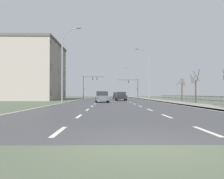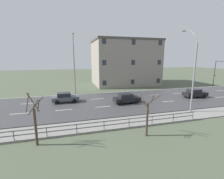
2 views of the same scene
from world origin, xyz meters
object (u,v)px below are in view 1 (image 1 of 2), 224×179
(street_lamp_left_bank, at_px, (63,66))
(traffic_signal_right, at_px, (134,85))
(car_far_right, at_px, (117,96))
(car_far_left, at_px, (121,96))
(street_lamp_distant, at_px, (132,83))
(brick_building, at_px, (30,71))
(traffic_signal_left, at_px, (89,83))
(street_lamp_midground, at_px, (148,75))
(car_near_right, at_px, (102,97))

(street_lamp_left_bank, relative_size, traffic_signal_right, 1.85)
(car_far_right, bearing_deg, car_far_left, -87.18)
(street_lamp_distant, height_order, street_lamp_left_bank, street_lamp_left_bank)
(street_lamp_left_bank, xyz_separation_m, brick_building, (-9.13, 13.45, 0.40))
(traffic_signal_left, distance_m, brick_building, 23.36)
(car_far_right, bearing_deg, street_lamp_midground, -44.53)
(traffic_signal_left, relative_size, car_far_left, 1.53)
(car_far_right, xyz_separation_m, brick_building, (-17.76, -6.91, 4.99))
(street_lamp_left_bank, distance_m, traffic_signal_left, 34.47)
(street_lamp_midground, bearing_deg, car_far_right, 133.74)
(car_far_right, bearing_deg, traffic_signal_right, 72.02)
(street_lamp_distant, xyz_separation_m, car_far_left, (-5.97, -41.29, -4.25))
(street_lamp_left_bank, relative_size, car_near_right, 2.64)
(car_near_right, distance_m, car_far_right, 22.38)
(street_lamp_distant, height_order, traffic_signal_left, street_lamp_distant)
(street_lamp_distant, distance_m, car_far_left, 41.94)
(street_lamp_left_bank, distance_m, traffic_signal_right, 38.35)
(car_near_right, height_order, car_far_left, same)
(street_lamp_midground, xyz_separation_m, traffic_signal_right, (-0.71, 21.73, -1.33))
(car_far_right, bearing_deg, car_near_right, -95.67)
(traffic_signal_left, xyz_separation_m, brick_building, (-10.14, -21.00, 1.35))
(street_lamp_midground, height_order, brick_building, brick_building)
(traffic_signal_left, xyz_separation_m, car_near_right, (4.74, -36.28, -3.64))
(street_lamp_distant, xyz_separation_m, car_near_right, (-9.10, -50.48, -4.25))
(traffic_signal_right, distance_m, brick_building, 32.19)
(traffic_signal_right, xyz_separation_m, car_near_right, (-8.35, -37.47, -2.99))
(street_lamp_left_bank, relative_size, car_far_right, 2.67)
(traffic_signal_right, height_order, car_far_right, traffic_signal_right)
(car_near_right, relative_size, car_far_left, 1.00)
(street_lamp_left_bank, bearing_deg, street_lamp_distant, 73.03)
(street_lamp_left_bank, distance_m, car_far_left, 12.41)
(street_lamp_midground, height_order, street_lamp_distant, street_lamp_midground)
(street_lamp_midground, distance_m, car_far_right, 9.92)
(street_lamp_midground, height_order, traffic_signal_right, street_lamp_midground)
(street_lamp_left_bank, bearing_deg, brick_building, 124.17)
(traffic_signal_right, height_order, car_near_right, traffic_signal_right)
(street_lamp_midground, distance_m, car_far_left, 9.83)
(street_lamp_distant, relative_size, traffic_signal_left, 1.61)
(street_lamp_midground, relative_size, car_far_right, 2.54)
(traffic_signal_right, bearing_deg, street_lamp_left_bank, -111.60)
(street_lamp_distant, bearing_deg, car_far_right, -102.39)
(traffic_signal_right, distance_m, car_far_left, 28.91)
(car_near_right, bearing_deg, traffic_signal_right, 74.02)
(street_lamp_distant, relative_size, car_far_left, 2.47)
(street_lamp_distant, xyz_separation_m, street_lamp_left_bank, (-14.85, -48.65, 0.34))
(car_far_left, relative_size, brick_building, 0.26)
(traffic_signal_right, bearing_deg, street_lamp_midground, -88.14)
(street_lamp_midground, bearing_deg, brick_building, -178.91)
(car_near_right, height_order, brick_building, brick_building)
(car_far_right, height_order, brick_building, brick_building)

